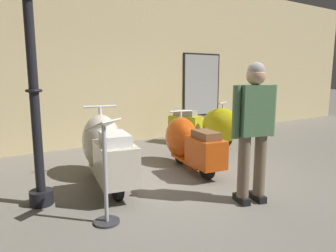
% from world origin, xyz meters
% --- Properties ---
extents(ground_plane, '(60.00, 60.00, 0.00)m').
position_xyz_m(ground_plane, '(0.00, 0.00, 0.00)').
color(ground_plane, slate).
extents(showroom_back_wall, '(18.00, 0.24, 3.90)m').
position_xyz_m(showroom_back_wall, '(0.01, 3.29, 1.95)').
color(showroom_back_wall, '#CCB784').
rests_on(showroom_back_wall, ground).
extents(scooter_0, '(0.85, 1.89, 1.12)m').
position_xyz_m(scooter_0, '(-1.08, 0.83, 0.51)').
color(scooter_0, black).
rests_on(scooter_0, ground).
extents(scooter_1, '(0.69, 1.63, 0.96)m').
position_xyz_m(scooter_1, '(0.36, 0.72, 0.44)').
color(scooter_1, black).
rests_on(scooter_1, ground).
extents(scooter_2, '(1.15, 1.67, 1.00)m').
position_xyz_m(scooter_2, '(1.71, 1.74, 0.46)').
color(scooter_2, black).
rests_on(scooter_2, ground).
extents(lamppost, '(0.28, 0.28, 2.66)m').
position_xyz_m(lamppost, '(-2.07, 0.47, 1.41)').
color(lamppost, black).
rests_on(lamppost, ground).
extents(visitor_0, '(0.57, 0.35, 1.73)m').
position_xyz_m(visitor_0, '(0.16, -0.87, 1.00)').
color(visitor_0, black).
rests_on(visitor_0, ground).
extents(info_stanchion, '(0.39, 0.36, 1.14)m').
position_xyz_m(info_stanchion, '(-1.58, -0.42, 0.48)').
color(info_stanchion, '#333338').
rests_on(info_stanchion, ground).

